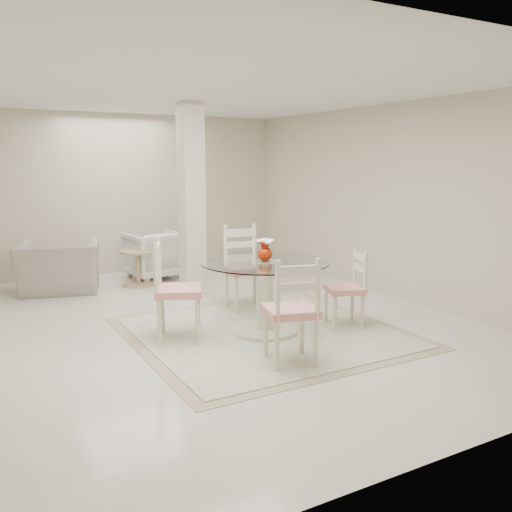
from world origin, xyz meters
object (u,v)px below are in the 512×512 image
dining_table (265,297)px  red_vase (265,249)px  dining_chair_east (350,283)px  armchair_white (155,255)px  recliner_taupe (59,267)px  column (192,202)px  dining_chair_south (293,304)px  dining_chair_north (244,261)px  dining_chair_west (171,283)px  side_table (138,269)px

dining_table → red_vase: size_ratio=5.66×
dining_chair_east → armchair_white: size_ratio=1.18×
dining_chair_east → armchair_white: bearing=-145.3°
dining_chair_east → recliner_taupe: bearing=-124.4°
column → recliner_taupe: 2.25m
column → dining_table: size_ratio=1.89×
dining_chair_south → recliner_taupe: bearing=-56.9°
dining_chair_north → recliner_taupe: (-1.93, 2.18, -0.26)m
dining_chair_west → column: bearing=-5.6°
column → dining_chair_west: size_ratio=2.24×
red_vase → side_table: red_vase is taller
dining_chair_west → armchair_white: 3.26m
dining_table → column: bearing=91.0°
dining_chair_west → side_table: bearing=14.0°
column → dining_chair_east: (1.01, -2.25, -0.82)m
column → recliner_taupe: size_ratio=2.36×
armchair_white → side_table: size_ratio=1.56×
dining_chair_east → dining_table: bearing=-87.4°
dining_chair_north → dining_table: bearing=-96.8°
dining_chair_west → dining_chair_south: 1.46m
red_vase → dining_chair_west: bearing=163.9°
dining_chair_south → dining_chair_north: bearing=-90.5°
red_vase → side_table: 3.16m
dining_table → armchair_white: 3.42m
armchair_white → red_vase: bearing=85.0°
red_vase → dining_chair_south: 1.08m
dining_chair_north → armchair_white: size_ratio=1.42×
dining_chair_south → armchair_white: bearing=-77.4°
red_vase → dining_chair_north: dining_chair_north is taller
dining_chair_west → armchair_white: size_ratio=1.42×
dining_table → dining_chair_north: (0.26, 0.99, 0.22)m
red_vase → dining_chair_north: 1.08m
column → dining_chair_north: bearing=-73.0°
dining_table → dining_chair_west: (-0.99, 0.28, 0.21)m
armchair_white → side_table: (-0.40, -0.38, -0.14)m
column → dining_table: bearing=-89.0°
red_vase → dining_chair_south: bearing=-105.5°
column → dining_chair_north: column is taller
red_vase → armchair_white: 3.47m
dining_chair_north → armchair_white: dining_chair_north is taller
column → dining_chair_west: 2.07m
red_vase → dining_chair_west: size_ratio=0.21×
recliner_taupe → side_table: size_ratio=2.10×
red_vase → dining_table: bearing=146.3°
dining_chair_east → dining_chair_north: dining_chair_north is taller
column → side_table: 1.60m
dining_chair_north → dining_chair_west: dining_chair_north is taller
dining_chair_south → dining_table: bearing=-90.7°
armchair_white → column: bearing=86.3°
red_vase → armchair_white: size_ratio=0.30×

